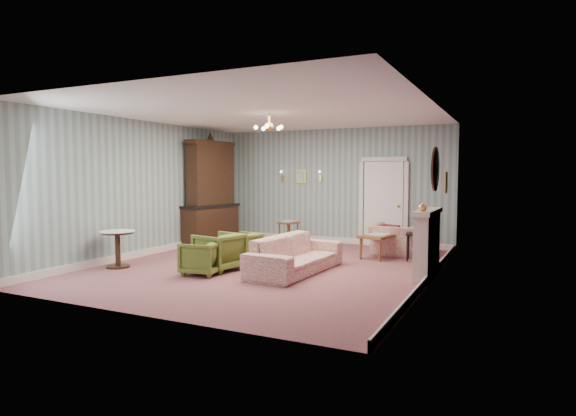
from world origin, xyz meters
The scene contains 27 objects.
floor centered at (0.00, 0.00, 0.00)m, with size 7.00×7.00×0.00m, color #8F5357.
ceiling centered at (0.00, 0.00, 2.90)m, with size 7.00×7.00×0.00m, color white.
wall_back centered at (0.00, 3.50, 1.45)m, with size 6.00×6.00×0.00m, color gray.
wall_front centered at (0.00, -3.50, 1.45)m, with size 6.00×6.00×0.00m, color gray.
wall_left centered at (-3.00, 0.00, 1.45)m, with size 7.00×7.00×0.00m, color gray.
wall_right centered at (3.00, 0.00, 1.45)m, with size 7.00×7.00×0.00m, color gray.
wall_right_floral centered at (2.98, 0.00, 1.45)m, with size 7.00×7.00×0.00m, color #B75B7A.
door centered at (1.30, 3.46, 1.08)m, with size 1.12×0.12×2.16m, color white, non-canonical shape.
olive_chair_a centered at (-0.72, -1.17, 0.33)m, with size 0.64×0.60×0.65m, color #576824.
olive_chair_b centered at (-0.66, -0.72, 0.38)m, with size 0.74×0.69×0.76m, color #576824.
olive_chair_c centered at (-0.66, 0.04, 0.34)m, with size 0.65×0.61×0.67m, color #576824.
sofa_chintz centered at (0.68, -0.27, 0.44)m, with size 2.25×0.66×0.88m, color #A2414B.
wingback_chair centered at (1.87, 2.36, 0.45)m, with size 1.02×0.67×0.90m, color #A2414B.
dresser centered at (-2.65, 1.86, 1.37)m, with size 0.57×1.64×2.73m, color black, non-canonical shape.
fireplace centered at (2.86, 0.40, 0.58)m, with size 0.30×1.40×1.16m, color beige, non-canonical shape.
mantel_vase centered at (2.84, 0.00, 1.23)m, with size 0.15×0.15×0.15m, color gold.
oval_mirror centered at (2.96, 0.40, 1.85)m, with size 0.04×0.76×0.84m, color white, non-canonical shape.
framed_print centered at (2.97, 1.75, 1.60)m, with size 0.04×0.34×0.42m, color gold, non-canonical shape.
coffee_table centered at (1.65, 1.85, 0.25)m, with size 0.55×0.98×0.50m, color brown, non-canonical shape.
side_table_black centered at (2.40, 1.81, 0.29)m, with size 0.38×0.38×0.57m, color black, non-canonical shape.
pedestal_table centered at (-2.52, -1.35, 0.35)m, with size 0.65×0.65×0.70m, color black, non-canonical shape.
nesting_table centered at (-0.93, 2.77, 0.30)m, with size 0.36×0.46×0.61m, color brown, non-canonical shape.
gilt_mirror_back centered at (-0.90, 3.46, 1.70)m, with size 0.28×0.06×0.36m, color gold, non-canonical shape.
sconce_left centered at (-1.45, 3.44, 1.70)m, with size 0.16×0.12×0.30m, color gold, non-canonical shape.
sconce_right centered at (-0.35, 3.44, 1.70)m, with size 0.16×0.12×0.30m, color gold, non-canonical shape.
chandelier centered at (0.00, 0.00, 2.63)m, with size 0.56×0.56×0.36m, color gold, non-canonical shape.
burgundy_cushion centered at (1.82, 2.21, 0.48)m, with size 0.38×0.10×0.38m, color maroon.
Camera 1 is at (4.23, -7.97, 1.77)m, focal length 29.75 mm.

